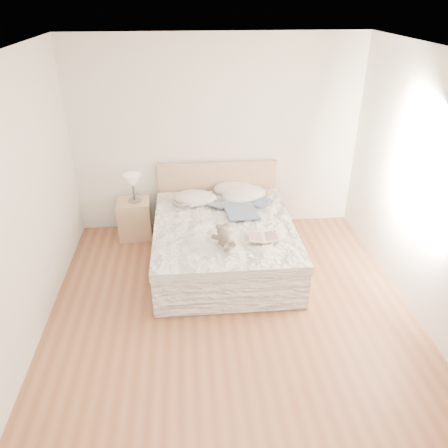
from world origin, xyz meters
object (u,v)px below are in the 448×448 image
Objects in this scene: photo_book at (186,203)px; teddy_bear at (225,242)px; table_lamp at (133,182)px; nightstand at (135,219)px; childrens_book at (263,237)px; bed at (223,240)px.

photo_book is 1.19m from teddy_bear.
teddy_bear is (1.14, -1.38, -0.19)m from table_lamp.
nightstand is 1.75× the size of teddy_bear.
childrens_book is (1.62, -1.27, 0.35)m from nightstand.
table_lamp is 1.19× the size of photo_book.
table_lamp is (-1.17, 0.75, 0.53)m from bed.
table_lamp is at bearing 143.65° from childrens_book.
table_lamp is at bearing 116.13° from teddy_bear.
nightstand is at bearing 147.94° from bed.
childrens_book is at bearing -50.92° from bed.
bed is at bearing -32.57° from table_lamp.
nightstand is at bearing 116.77° from teddy_bear.
teddy_bear is (-0.45, -0.11, 0.02)m from childrens_book.
bed is at bearing -32.06° from nightstand.
bed is 1.42m from nightstand.
childrens_book is at bearing -38.50° from table_lamp.
photo_book is (0.71, -0.27, -0.21)m from table_lamp.
bed reaches higher than nightstand.
childrens_book is (0.42, -0.52, 0.32)m from bed.
bed reaches higher than photo_book.
table_lamp reaches higher than childrens_book.
teddy_bear is at bearing -49.83° from nightstand.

